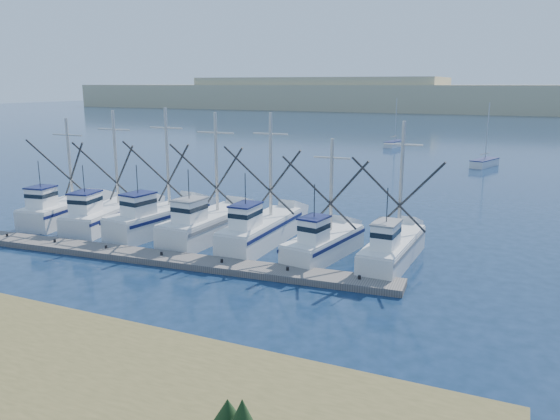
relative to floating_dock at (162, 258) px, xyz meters
The scene contains 6 objects.
ground 9.78m from the floating_dock, 34.41° to the right, with size 500.00×500.00×0.00m, color #0B1E34.
floating_dock is the anchor object (origin of this frame).
dune_ridge 204.69m from the floating_dock, 87.74° to the left, with size 360.00×60.00×10.00m, color tan.
trawler_fleet 5.09m from the floating_dock, 98.31° to the left, with size 28.40×8.71×8.76m.
sailboat_near 50.87m from the floating_dock, 73.16° to the left, with size 3.29×5.58×8.10m.
sailboat_far 66.69m from the floating_dock, 90.81° to the left, with size 2.52×5.67×8.10m.
Camera 1 is at (11.20, -20.02, 10.38)m, focal length 35.00 mm.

